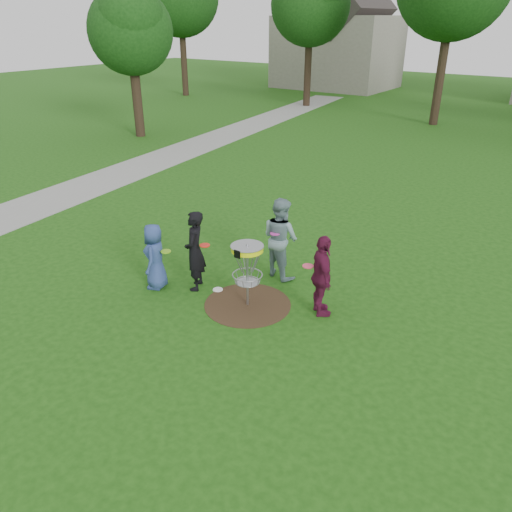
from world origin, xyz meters
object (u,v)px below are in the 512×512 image
Objects in this scene: player_black at (195,251)px; disc_golf_basket at (247,260)px; player_blue at (155,256)px; player_maroon at (322,276)px; player_grey at (280,238)px.

disc_golf_basket is at bearing 62.95° from player_black.
player_blue is 0.83× the size of player_black.
player_black reaches higher than player_blue.
player_maroon is at bearing 73.45° from player_black.
player_black is 0.95× the size of player_grey.
player_blue is 0.89m from player_black.
player_maroon reaches higher than disc_golf_basket.
player_maroon is 1.22× the size of disc_golf_basket.
player_grey is 1.82m from player_maroon.
player_blue is 0.79× the size of player_grey.
player_black is at bearing -177.41° from disc_golf_basket.
player_grey is 1.11× the size of player_maroon.
player_blue is at bearing -165.87° from disc_golf_basket.
player_grey is 1.52m from disc_golf_basket.
player_grey is at bearing 16.44° from player_maroon.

